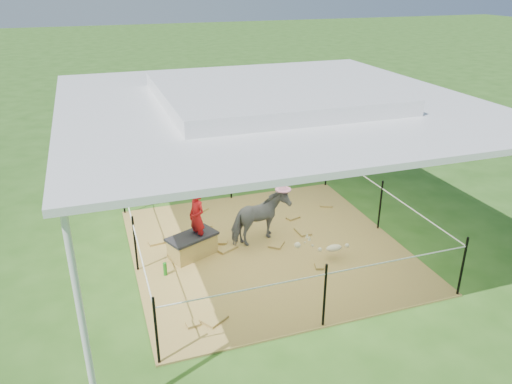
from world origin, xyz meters
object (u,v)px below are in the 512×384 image
object	(u,v)px
foal	(334,247)
picnic_table_far	(319,97)
woman	(197,212)
trash_barrel	(299,117)
distant_person	(241,107)
pony	(260,219)
straw_bale	(193,247)
picnic_table_near	(247,110)
green_bottle	(165,269)

from	to	relation	value
foal	picnic_table_far	xyz separation A→B (m)	(4.29, 9.58, 0.16)
woman	trash_barrel	distance (m)	7.80
distant_person	trash_barrel	bearing A→B (deg)	138.49
picnic_table_far	woman	bearing A→B (deg)	-132.49
pony	straw_bale	bearing A→B (deg)	74.06
pony	picnic_table_near	bearing A→B (deg)	-36.51
green_bottle	straw_bale	bearing A→B (deg)	39.29
woman	trash_barrel	world-z (taller)	woman
green_bottle	picnic_table_far	distance (m)	11.58
woman	trash_barrel	size ratio (longest dim) A/B	1.02
straw_bale	green_bottle	bearing A→B (deg)	-140.71
pony	distant_person	size ratio (longest dim) A/B	0.95
picnic_table_far	green_bottle	bearing A→B (deg)	-133.75
distant_person	green_bottle	bearing A→B (deg)	65.02
picnic_table_near	woman	bearing A→B (deg)	-100.63
straw_bale	picnic_table_far	world-z (taller)	picnic_table_far
picnic_table_far	distant_person	distance (m)	3.49
trash_barrel	straw_bale	bearing A→B (deg)	-126.72
foal	trash_barrel	world-z (taller)	trash_barrel
trash_barrel	picnic_table_far	bearing A→B (deg)	52.80
distant_person	woman	bearing A→B (deg)	67.79
woman	foal	bearing A→B (deg)	44.06
woman	foal	size ratio (longest dim) A/B	1.13
woman	picnic_table_near	world-z (taller)	woman
picnic_table_near	distant_person	xyz separation A→B (m)	(-0.28, -0.18, 0.15)
foal	trash_barrel	distance (m)	7.57
straw_bale	woman	distance (m)	0.66
pony	picnic_table_near	distance (m)	8.01
woman	picnic_table_near	size ratio (longest dim) A/B	0.46
straw_bale	foal	xyz separation A→B (m)	(2.23, -0.87, 0.06)
green_bottle	distant_person	bearing A→B (deg)	64.89
green_bottle	picnic_table_far	xyz separation A→B (m)	(7.08, 9.16, 0.28)
straw_bale	distant_person	bearing A→B (deg)	67.02
distant_person	pony	bearing A→B (deg)	75.43
pony	foal	world-z (taller)	pony
trash_barrel	picnic_table_near	distance (m)	1.90
foal	trash_barrel	size ratio (longest dim) A/B	0.90
pony	picnic_table_far	xyz separation A→B (m)	(5.27, 8.61, -0.07)
foal	picnic_table_near	xyz separation A→B (m)	(1.27, 8.65, 0.17)
pony	picnic_table_near	size ratio (longest dim) A/B	0.53
straw_bale	green_bottle	world-z (taller)	straw_bale
straw_bale	pony	distance (m)	1.29
green_bottle	pony	distance (m)	1.92
pony	foal	distance (m)	1.39
woman	pony	size ratio (longest dim) A/B	0.87
picnic_table_near	picnic_table_far	distance (m)	3.16
green_bottle	pony	xyz separation A→B (m)	(1.80, 0.54, 0.35)
green_bottle	woman	bearing A→B (deg)	34.70
green_bottle	distant_person	xyz separation A→B (m)	(3.77, 8.05, 0.44)
picnic_table_far	pony	bearing A→B (deg)	-127.53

